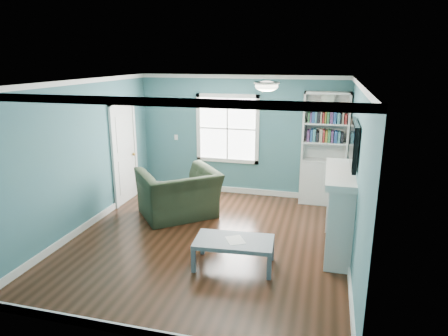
# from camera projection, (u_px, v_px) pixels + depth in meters

# --- Properties ---
(floor) EXTENTS (5.00, 5.00, 0.00)m
(floor) POSITION_uv_depth(u_px,v_px,m) (208.00, 240.00, 6.67)
(floor) COLOR black
(floor) RESTS_ON ground
(room_walls) EXTENTS (5.00, 5.00, 5.00)m
(room_walls) POSITION_uv_depth(u_px,v_px,m) (207.00, 148.00, 6.25)
(room_walls) COLOR #3B6E7D
(room_walls) RESTS_ON ground
(trim) EXTENTS (4.50, 5.00, 2.60)m
(trim) POSITION_uv_depth(u_px,v_px,m) (207.00, 169.00, 6.34)
(trim) COLOR white
(trim) RESTS_ON ground
(window) EXTENTS (1.40, 0.06, 1.50)m
(window) POSITION_uv_depth(u_px,v_px,m) (227.00, 129.00, 8.67)
(window) COLOR white
(window) RESTS_ON room_walls
(bookshelf) EXTENTS (0.90, 0.35, 2.31)m
(bookshelf) POSITION_uv_depth(u_px,v_px,m) (323.00, 160.00, 8.13)
(bookshelf) COLOR silver
(bookshelf) RESTS_ON ground
(fireplace) EXTENTS (0.44, 1.58, 1.30)m
(fireplace) POSITION_uv_depth(u_px,v_px,m) (340.00, 212.00, 6.18)
(fireplace) COLOR black
(fireplace) RESTS_ON ground
(tv) EXTENTS (0.06, 1.10, 0.65)m
(tv) POSITION_uv_depth(u_px,v_px,m) (354.00, 144.00, 5.85)
(tv) COLOR black
(tv) RESTS_ON fireplace
(door) EXTENTS (0.12, 0.98, 2.17)m
(door) POSITION_uv_depth(u_px,v_px,m) (124.00, 151.00, 8.23)
(door) COLOR silver
(door) RESTS_ON ground
(ceiling_fixture) EXTENTS (0.38, 0.38, 0.15)m
(ceiling_fixture) POSITION_uv_depth(u_px,v_px,m) (267.00, 85.00, 5.86)
(ceiling_fixture) COLOR white
(ceiling_fixture) RESTS_ON room_walls
(light_switch) EXTENTS (0.08, 0.01, 0.12)m
(light_switch) POSITION_uv_depth(u_px,v_px,m) (176.00, 137.00, 9.03)
(light_switch) COLOR white
(light_switch) RESTS_ON room_walls
(recliner) EXTENTS (1.64, 1.58, 1.21)m
(recliner) POSITION_uv_depth(u_px,v_px,m) (178.00, 186.00, 7.54)
(recliner) COLOR black
(recliner) RESTS_ON ground
(coffee_table) EXTENTS (1.17, 0.70, 0.41)m
(coffee_table) POSITION_uv_depth(u_px,v_px,m) (234.00, 243.00, 5.76)
(coffee_table) COLOR #515761
(coffee_table) RESTS_ON ground
(paper_sheet) EXTENTS (0.35, 0.37, 0.00)m
(paper_sheet) POSITION_uv_depth(u_px,v_px,m) (235.00, 240.00, 5.74)
(paper_sheet) COLOR white
(paper_sheet) RESTS_ON coffee_table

